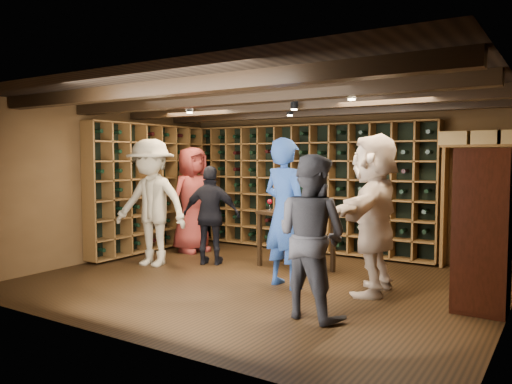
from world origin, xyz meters
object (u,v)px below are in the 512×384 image
Objects in this scene: guest_woman_black at (211,215)px; guest_khaki at (151,203)px; guest_red_floral at (193,200)px; guest_beige at (374,214)px; man_blue_shirt at (285,213)px; display_cabinet at (482,234)px; tasting_table at (295,219)px; man_grey_suit at (311,236)px.

guest_woman_black is 0.79× the size of guest_khaki.
guest_red_floral is 0.94× the size of guest_beige.
guest_beige reaches higher than guest_khaki.
guest_beige reaches higher than man_blue_shirt.
man_blue_shirt is (-2.31, -0.22, 0.11)m from display_cabinet.
display_cabinet reaches higher than guest_woman_black.
guest_red_floral is at bearing -173.39° from tasting_table.
man_grey_suit is at bearing 147.20° from man_blue_shirt.
guest_beige reaches higher than guest_red_floral.
guest_woman_black is at bearing -20.27° from man_grey_suit.
display_cabinet is at bearing -91.97° from guest_red_floral.
display_cabinet is 1.88m from man_grey_suit.
man_blue_shirt reaches higher than tasting_table.
guest_khaki reaches higher than guest_woman_black.
guest_beige reaches higher than tasting_table.
tasting_table is (-1.20, 1.92, -0.10)m from man_grey_suit.
man_blue_shirt is 1.13× the size of man_grey_suit.
man_grey_suit is 2.26m from tasting_table.
guest_beige is (-1.25, 0.10, 0.13)m from display_cabinet.
guest_beige is 1.60m from tasting_table.
man_blue_shirt is at bearing 137.40° from guest_woman_black.
guest_khaki is at bearing -5.42° from man_grey_suit.
man_blue_shirt is 1.56× the size of tasting_table.
guest_woman_black is (-2.47, 1.50, -0.08)m from man_grey_suit.
tasting_table is (2.01, 0.97, -0.22)m from guest_khaki.
man_blue_shirt reaches higher than guest_woman_black.
display_cabinet is 2.80m from tasting_table.
man_blue_shirt is at bearing -56.15° from tasting_table.
guest_khaki is 1.58× the size of tasting_table.
guest_woman_black is (0.92, -0.66, -0.16)m from guest_red_floral.
man_blue_shirt is 0.98× the size of guest_khaki.
man_blue_shirt is at bearing -105.81° from guest_red_floral.
tasting_table is at bearing -86.62° from guest_red_floral.
man_blue_shirt is 1.04× the size of guest_red_floral.
guest_red_floral is 1.51× the size of tasting_table.
guest_woman_black is at bearing 28.94° from guest_khaki.
man_grey_suit is at bearing -15.46° from guest_beige.
guest_khaki is 2.24m from tasting_table.
guest_beige reaches higher than guest_woman_black.
guest_beige is (3.45, 0.31, 0.01)m from guest_khaki.
guest_khaki is (0.18, -1.21, 0.05)m from guest_red_floral.
man_grey_suit is 3.35m from guest_khaki.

